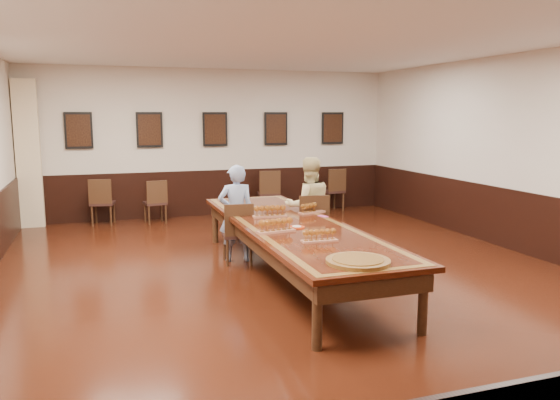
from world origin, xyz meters
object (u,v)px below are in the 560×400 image
object	(u,v)px
spare_chair_d	(332,190)
person_woman	(309,206)
spare_chair_b	(155,201)
person_man	(236,213)
carved_platter	(358,261)
chair_woman	(310,225)
conference_table	(292,233)
spare_chair_a	(103,202)
chair_man	(237,232)
spare_chair_c	(269,192)

from	to	relation	value
spare_chair_d	person_woman	xyz separation A→B (m)	(-1.99, -3.55, 0.29)
spare_chair_b	spare_chair_d	bearing A→B (deg)	173.77
spare_chair_d	person_man	bearing A→B (deg)	40.42
person_woman	carved_platter	size ratio (longest dim) A/B	2.34
chair_woman	spare_chair_b	xyz separation A→B (m)	(-2.05, 3.50, -0.05)
spare_chair_d	conference_table	world-z (taller)	spare_chair_d
conference_table	carved_platter	world-z (taller)	carved_platter
spare_chair_a	chair_man	bearing A→B (deg)	129.09
chair_man	spare_chair_a	distance (m)	4.12
spare_chair_b	person_man	size ratio (longest dim) A/B	0.61
person_man	conference_table	xyz separation A→B (m)	(0.52, -1.05, -0.13)
spare_chair_c	person_man	distance (m)	3.98
spare_chair_d	conference_table	xyz separation A→B (m)	(-2.67, -4.62, 0.12)
spare_chair_b	conference_table	distance (m)	4.67
spare_chair_b	person_woman	xyz separation A→B (m)	(2.06, -3.39, 0.33)
spare_chair_a	spare_chair_c	xyz separation A→B (m)	(3.54, 0.06, 0.02)
chair_man	chair_woman	size ratio (longest dim) A/B	0.93
spare_chair_a	person_man	size ratio (longest dim) A/B	0.64
chair_woman	person_man	size ratio (longest dim) A/B	0.67
spare_chair_c	person_man	xyz separation A→B (m)	(-1.65, -3.62, 0.24)
spare_chair_c	carved_platter	distance (m)	6.88
chair_woman	spare_chair_c	xyz separation A→B (m)	(0.47, 3.70, -0.00)
chair_man	carved_platter	xyz separation A→B (m)	(0.47, -3.06, 0.31)
chair_woman	person_man	world-z (taller)	person_man
conference_table	spare_chair_a	bearing A→B (deg)	117.62
spare_chair_d	conference_table	size ratio (longest dim) A/B	0.20
chair_man	person_man	xyz separation A→B (m)	(0.01, 0.10, 0.28)
chair_woman	spare_chair_a	distance (m)	4.77
spare_chair_b	spare_chair_d	size ratio (longest dim) A/B	0.91
chair_man	conference_table	bearing A→B (deg)	124.71
person_woman	conference_table	bearing A→B (deg)	63.84
spare_chair_a	conference_table	distance (m)	5.20
chair_man	spare_chair_b	world-z (taller)	chair_man
spare_chair_d	person_woman	size ratio (longest dim) A/B	0.63
spare_chair_c	person_woman	world-z (taller)	person_woman
spare_chair_a	carved_platter	size ratio (longest dim) A/B	1.42
chair_man	conference_table	xyz separation A→B (m)	(0.53, -0.95, 0.15)
spare_chair_b	spare_chair_d	world-z (taller)	spare_chair_d
spare_chair_c	person_woman	size ratio (longest dim) A/B	0.64
person_man	conference_table	size ratio (longest dim) A/B	0.30
spare_chair_b	person_man	xyz separation A→B (m)	(0.87, -3.41, 0.29)
spare_chair_c	spare_chair_d	xyz separation A→B (m)	(1.53, -0.05, -0.00)
chair_man	person_woman	xyz separation A→B (m)	(1.20, 0.12, 0.32)
person_man	person_woman	distance (m)	1.19
spare_chair_b	conference_table	bearing A→B (deg)	98.83
spare_chair_a	person_man	xyz separation A→B (m)	(1.89, -3.56, 0.27)
chair_man	conference_table	distance (m)	1.09
spare_chair_c	chair_woman	bearing A→B (deg)	91.84
spare_chair_d	person_woman	distance (m)	4.08
chair_woman	person_man	bearing A→B (deg)	2.05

